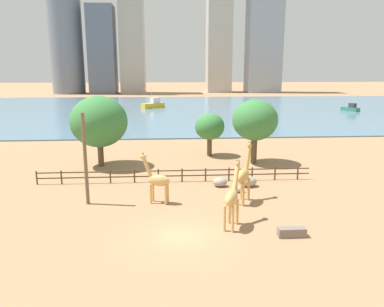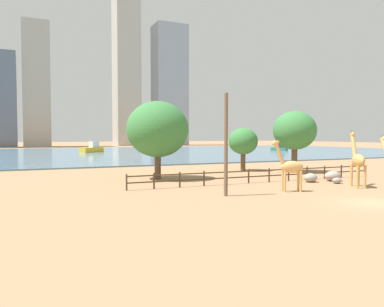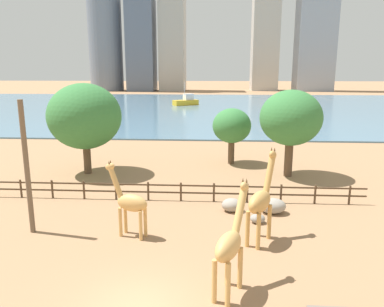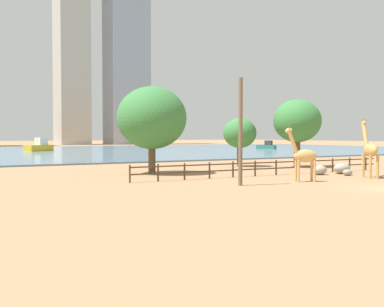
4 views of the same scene
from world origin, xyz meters
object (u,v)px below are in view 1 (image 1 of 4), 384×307
at_px(feeding_trough, 292,232).
at_px(tree_center_broad, 255,120).
at_px(giraffe_young, 232,197).
at_px(giraffe_tall, 157,180).
at_px(tree_right_tall, 210,127).
at_px(tree_left_large, 99,122).
at_px(boulder_near_fence, 220,182).
at_px(giraffe_companion, 244,175).
at_px(utility_pole, 85,159).
at_px(boat_sailboat, 153,104).
at_px(boulder_by_pole, 239,189).
at_px(boulder_small, 248,181).
at_px(boat_tug, 351,108).

bearing_deg(feeding_trough, tree_center_broad, 84.19).
relative_size(giraffe_young, tree_center_broad, 0.61).
distance_m(giraffe_tall, tree_right_tall, 17.60).
relative_size(tree_left_large, tree_right_tall, 1.46).
bearing_deg(boulder_near_fence, tree_left_large, 145.82).
relative_size(giraffe_tall, tree_center_broad, 0.57).
xyz_separation_m(giraffe_companion, tree_right_tall, (-0.83, 16.65, 1.37)).
distance_m(giraffe_young, tree_left_large, 21.00).
bearing_deg(giraffe_young, utility_pole, 87.15).
relative_size(giraffe_companion, boat_sailboat, 0.75).
distance_m(tree_center_broad, boat_sailboat, 63.11).
relative_size(boulder_by_pole, boulder_small, 0.54).
distance_m(giraffe_companion, boat_sailboat, 74.81).
relative_size(giraffe_young, boulder_near_fence, 3.42).
bearing_deg(tree_left_large, boulder_by_pole, -36.46).
distance_m(giraffe_tall, boulder_small, 9.15).
xyz_separation_m(giraffe_young, utility_pole, (-10.73, 5.16, 1.55)).
bearing_deg(boat_tug, giraffe_companion, 119.61).
bearing_deg(giraffe_companion, boat_tug, -3.57).
height_order(giraffe_tall, tree_left_large, tree_left_large).
bearing_deg(tree_right_tall, boulder_near_fence, -92.05).
relative_size(boulder_small, tree_center_broad, 0.23).
xyz_separation_m(tree_left_large, tree_right_tall, (12.61, 4.20, -1.34)).
height_order(tree_left_large, boat_tug, tree_left_large).
bearing_deg(giraffe_companion, giraffe_tall, 117.23).
height_order(giraffe_tall, boat_tug, giraffe_tall).
height_order(utility_pole, boat_sailboat, utility_pole).
xyz_separation_m(boulder_near_fence, boat_tug, (41.51, 58.60, 0.45)).
bearing_deg(giraffe_tall, tree_right_tall, -90.97).
height_order(feeding_trough, tree_center_broad, tree_center_broad).
bearing_deg(boulder_near_fence, boulder_small, -3.50).
relative_size(giraffe_tall, boulder_small, 2.52).
distance_m(tree_left_large, boat_sailboat, 61.97).
bearing_deg(tree_center_broad, boat_sailboat, 102.28).
xyz_separation_m(giraffe_tall, giraffe_companion, (6.91, -0.22, 0.33)).
bearing_deg(boat_sailboat, utility_pole, 53.67).
bearing_deg(giraffe_companion, giraffe_young, -171.24).
xyz_separation_m(giraffe_tall, utility_pole, (-5.59, 0.17, 1.75)).
bearing_deg(boat_tug, utility_pole, 112.06).
bearing_deg(utility_pole, boat_tug, 49.80).
relative_size(boulder_near_fence, boulder_small, 0.79).
xyz_separation_m(giraffe_tall, boat_tug, (47.14, 62.57, -1.05)).
xyz_separation_m(boulder_near_fence, boulder_by_pole, (1.44, -1.79, -0.15)).
xyz_separation_m(utility_pole, boulder_small, (13.77, 3.64, -3.20)).
bearing_deg(boulder_near_fence, giraffe_young, -93.10).
bearing_deg(giraffe_young, giraffe_tall, 68.71).
bearing_deg(tree_left_large, giraffe_companion, -42.81).
distance_m(boulder_near_fence, boat_tug, 71.81).
xyz_separation_m(feeding_trough, boat_sailboat, (-11.45, 80.80, 0.84)).
bearing_deg(utility_pole, giraffe_young, -25.68).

